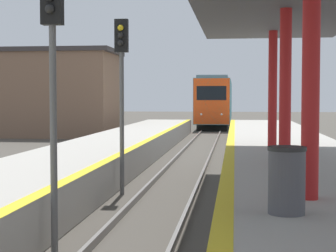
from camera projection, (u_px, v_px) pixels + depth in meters
train at (216, 102)px, 52.97m from camera, size 2.85×20.19×4.42m
signal_near at (52, 59)px, 9.53m from camera, size 0.36×0.31×4.83m
signal_mid at (122, 73)px, 15.38m from camera, size 0.36×0.31×4.83m
trash_bin at (287, 180)px, 8.28m from camera, size 0.57×0.57×1.00m
station_building at (32, 93)px, 38.77m from camera, size 11.96×5.67×5.93m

